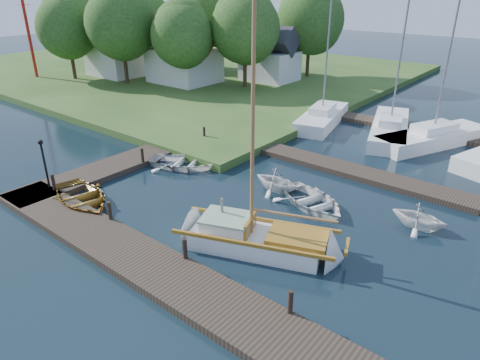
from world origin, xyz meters
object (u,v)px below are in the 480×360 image
Objects in this scene: marina_boat_1 at (390,127)px; tree_0 at (68,27)px; tree_3 at (245,27)px; tree_6 at (86,19)px; mooring_post_3 at (290,302)px; lamp_post at (43,157)px; house_c at (270,59)px; tree_1 at (121,23)px; mooring_post_2 at (185,249)px; tree_2 at (182,35)px; mooring_post_0 at (53,182)px; house_b at (117,53)px; dinghy at (81,196)px; house_a at (184,56)px; tree_5 at (147,22)px; tender_c at (312,199)px; mooring_post_4 at (142,155)px; tree_4 at (210,15)px; mooring_post_5 at (204,133)px; sailboat at (260,241)px; tender_a at (182,161)px; tender_b at (277,179)px; mooring_post_1 at (110,211)px; tree_7 at (311,19)px; tender_d at (420,215)px; marina_boat_0 at (322,117)px.

marina_boat_1 reaches higher than tree_0.
tree_3 is 22.09m from tree_6.
mooring_post_3 is 14.05m from lamp_post.
tree_1 reaches higher than house_c.
mooring_post_2 is 27.64m from tree_2.
house_b is at bearing 137.17° from mooring_post_0.
house_a is at bearing 47.01° from dinghy.
mooring_post_3 is 0.10× the size of tree_5.
house_a is (-21.63, 1.97, 2.39)m from marina_boat_1.
tender_c is 26.29m from house_c.
mooring_post_4 is at bearing 122.34° from tender_c.
house_a is 8.25m from house_b.
mooring_post_0 reaches higher than tender_c.
tree_4 reaches higher than dinghy.
mooring_post_2 is 9.86m from mooring_post_4.
mooring_post_3 is 1.00× the size of mooring_post_5.
tree_1 is at bearing 130.57° from sailboat.
tree_3 is (-6.50, 23.05, 5.11)m from mooring_post_0.
tender_a is at bearing 134.15° from sailboat.
tree_4 is at bearing 48.88° from tender_b.
mooring_post_3 is 0.08× the size of tree_4.
mooring_post_2 is 0.33× the size of tender_b.
tender_b is 24.86m from house_a.
mooring_post_3 is 19.53m from marina_boat_1.
tree_4 is (-16.76, 20.71, 5.98)m from tender_a.
house_a is (-12.00, 21.00, 1.09)m from lamp_post.
mooring_post_1 is 1.00× the size of mooring_post_4.
mooring_post_0 is 0.10× the size of tree_2.
house_c is at bearing -116.31° from tree_7.
house_a is at bearing 14.04° from house_b.
tree_2 is 13.45m from tree_7.
tender_d is 12.33m from marina_boat_1.
tender_c is at bearing 79.57° from mooring_post_2.
house_b is (-20.00, 19.00, 0.90)m from lamp_post.
mooring_post_3 is 16.40m from mooring_post_5.
mooring_post_2 is 31.14m from tree_1.
mooring_post_0 is at bearing -74.26° from tree_3.
tree_5 reaches higher than house_a.
tree_2 is (12.00, 4.00, -0.28)m from tree_0.
tender_d is (5.71, 8.04, -0.10)m from mooring_post_2.
house_c is at bearing 44.66° from marina_boat_1.
lamp_post is (-0.50, 0.00, 1.17)m from mooring_post_0.
sailboat is 27.17m from tree_3.
marina_boat_0 is 24.91m from house_b.
marina_boat_1 is (-5.58, 10.99, -0.03)m from tender_d.
mooring_post_4 is 7.87m from tender_b.
tree_1 is (-17.00, 7.05, 5.39)m from mooring_post_5.
lamp_post reaches higher than mooring_post_3.
tree_1 is at bearing -18.43° from tree_6.
house_a is 1.09× the size of house_b.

